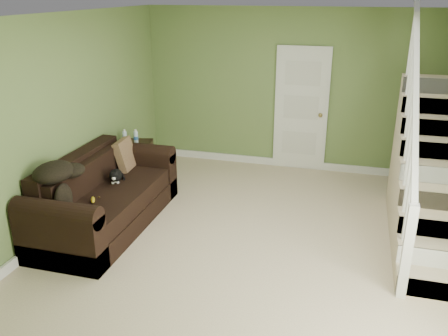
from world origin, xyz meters
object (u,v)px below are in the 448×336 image
Objects in this scene: cat at (115,176)px; side_table at (134,163)px; banana at (93,200)px; sofa at (104,200)px.

side_table is at bearing 83.86° from cat.
side_table is 2.04× the size of cat.
banana is (0.32, -1.74, 0.19)m from side_table.
cat is at bearing 64.04° from banana.
banana is (0.08, -0.37, 0.17)m from sofa.
sofa is 0.35m from cat.
side_table is 1.17m from cat.
banana is (0.04, -0.63, -0.06)m from cat.
sofa is 1.39m from side_table.
banana is at bearing -106.94° from cat.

